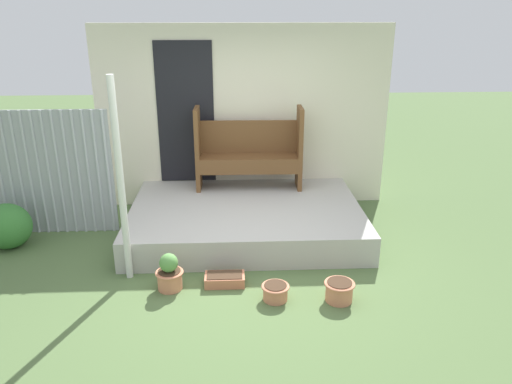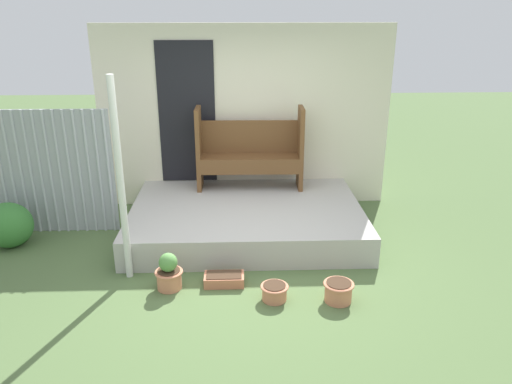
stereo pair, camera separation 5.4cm
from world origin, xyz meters
The scene contains 10 objects.
ground_plane centered at (0.00, 0.00, 0.00)m, with size 24.00×24.00×0.00m, color #516B3D.
porch_slab centered at (0.04, 1.05, 0.18)m, with size 2.98×2.09×0.37m.
house_wall centered at (0.00, 2.12, 1.30)m, with size 4.18×0.08×2.60m.
support_post centered at (-1.28, -0.06, 1.10)m, with size 0.07×0.07×2.20m.
bench centered at (0.10, 1.78, 0.93)m, with size 1.48×0.42×1.15m.
flower_pot_left centered at (-0.81, -0.33, 0.18)m, with size 0.30×0.30×0.41m.
flower_pot_middle centered at (0.29, -0.59, 0.09)m, with size 0.29×0.29×0.17m.
flower_pot_right centered at (0.93, -0.64, 0.12)m, with size 0.31×0.31×0.21m.
planter_box_rect centered at (-0.23, -0.27, 0.06)m, with size 0.43×0.23×0.12m.
shrub_by_fence centered at (-2.90, 0.74, 0.28)m, with size 0.60×0.54×0.57m.
Camera 1 is at (-0.11, -4.96, 2.82)m, focal length 35.00 mm.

